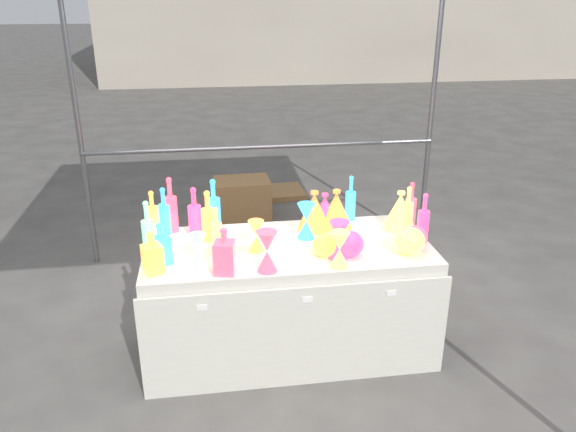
{
  "coord_description": "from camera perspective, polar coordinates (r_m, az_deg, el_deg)",
  "views": [
    {
      "loc": [
        -0.47,
        -3.18,
        2.25
      ],
      "look_at": [
        0.0,
        0.0,
        0.95
      ],
      "focal_mm": 35.0,
      "sensor_mm": 36.0,
      "label": 1
    }
  ],
  "objects": [
    {
      "name": "lampshade_1",
      "position": [
        3.78,
        4.91,
        0.74
      ],
      "size": [
        0.27,
        0.27,
        0.27
      ],
      "primitive_type": null,
      "rotation": [
        0.0,
        0.0,
        0.18
      ],
      "color": "yellow",
      "rests_on": "display_table"
    },
    {
      "name": "lampshade_3",
      "position": [
        3.82,
        11.3,
        0.58
      ],
      "size": [
        0.3,
        0.3,
        0.27
      ],
      "primitive_type": null,
      "rotation": [
        0.0,
        0.0,
        -0.43
      ],
      "color": "#126D73",
      "rests_on": "display_table"
    },
    {
      "name": "bottle_6",
      "position": [
        3.61,
        -8.13,
        0.07
      ],
      "size": [
        0.11,
        0.11,
        0.33
      ],
      "primitive_type": null,
      "rotation": [
        0.0,
        0.0,
        -0.27
      ],
      "color": "#F81743",
      "rests_on": "display_table"
    },
    {
      "name": "bottle_3",
      "position": [
        3.67,
        -9.47,
        0.39
      ],
      "size": [
        0.11,
        0.11,
        0.34
      ],
      "primitive_type": null,
      "rotation": [
        0.0,
        0.0,
        0.36
      ],
      "color": "blue",
      "rests_on": "display_table"
    },
    {
      "name": "hourglass_3",
      "position": [
        3.29,
        -9.1,
        -3.46
      ],
      "size": [
        0.1,
        0.1,
        0.2
      ],
      "primitive_type": null,
      "rotation": [
        0.0,
        0.0,
        -0.04
      ],
      "color": "#CC288C",
      "rests_on": "display_table"
    },
    {
      "name": "bottle_0",
      "position": [
        3.77,
        -13.59,
        0.36
      ],
      "size": [
        0.08,
        0.08,
        0.3
      ],
      "primitive_type": null,
      "rotation": [
        0.0,
        0.0,
        0.07
      ],
      "color": "#F81743",
      "rests_on": "display_table"
    },
    {
      "name": "bottle_1",
      "position": [
        3.75,
        -12.47,
        0.52
      ],
      "size": [
        0.09,
        0.09,
        0.32
      ],
      "primitive_type": null,
      "rotation": [
        0.0,
        0.0,
        0.29
      ],
      "color": "#1A9035",
      "rests_on": "display_table"
    },
    {
      "name": "display_table",
      "position": [
        3.72,
        0.02,
        -8.3
      ],
      "size": [
        1.84,
        0.83,
        0.75
      ],
      "color": "silver",
      "rests_on": "ground"
    },
    {
      "name": "hourglass_4",
      "position": [
        3.45,
        -3.25,
        -2.03
      ],
      "size": [
        0.1,
        0.1,
        0.2
      ],
      "primitive_type": null,
      "rotation": [
        0.0,
        0.0,
        -0.01
      ],
      "color": "#F81743",
      "rests_on": "display_table"
    },
    {
      "name": "bottle_5",
      "position": [
        3.46,
        -14.04,
        -1.23
      ],
      "size": [
        0.1,
        0.1,
        0.35
      ],
      "primitive_type": null,
      "rotation": [
        0.0,
        0.0,
        0.29
      ],
      "color": "#CC288C",
      "rests_on": "display_table"
    },
    {
      "name": "bottle_11",
      "position": [
        3.8,
        12.08,
        0.74
      ],
      "size": [
        0.09,
        0.09,
        0.31
      ],
      "primitive_type": null,
      "rotation": [
        0.0,
        0.0,
        -0.3
      ],
      "color": "#126D73",
      "rests_on": "display_table"
    },
    {
      "name": "hourglass_2",
      "position": [
        3.25,
        5.27,
        -3.43
      ],
      "size": [
        0.12,
        0.12,
        0.22
      ],
      "primitive_type": null,
      "rotation": [
        0.0,
        0.0,
        0.11
      ],
      "color": "#126D73",
      "rests_on": "display_table"
    },
    {
      "name": "ground",
      "position": [
        3.93,
        0.0,
        -12.95
      ],
      "size": [
        80.0,
        80.0,
        0.0
      ],
      "primitive_type": "plane",
      "color": "slate",
      "rests_on": "ground"
    },
    {
      "name": "globe_1",
      "position": [
        3.49,
        12.24,
        -2.64
      ],
      "size": [
        0.25,
        0.25,
        0.15
      ],
      "primitive_type": null,
      "rotation": [
        0.0,
        0.0,
        -0.43
      ],
      "color": "#126D73",
      "rests_on": "display_table"
    },
    {
      "name": "cardboard_box_closed",
      "position": [
        5.93,
        -4.65,
        1.78
      ],
      "size": [
        0.59,
        0.44,
        0.42
      ],
      "primitive_type": "cube",
      "rotation": [
        0.0,
        0.0,
        0.04
      ],
      "color": "#A4784A",
      "rests_on": "ground"
    },
    {
      "name": "lampshade_0",
      "position": [
        3.75,
        2.68,
        0.6
      ],
      "size": [
        0.29,
        0.29,
        0.27
      ],
      "primitive_type": null,
      "rotation": [
        0.0,
        0.0,
        -0.31
      ],
      "color": "yellow",
      "rests_on": "display_table"
    },
    {
      "name": "bottle_2",
      "position": [
        3.77,
        -11.82,
        1.14
      ],
      "size": [
        0.09,
        0.09,
        0.38
      ],
      "primitive_type": null,
      "rotation": [
        0.0,
        0.0,
        -0.1
      ],
      "color": "#FC5E1A",
      "rests_on": "display_table"
    },
    {
      "name": "lampshade_2",
      "position": [
        3.81,
        3.75,
        0.65
      ],
      "size": [
        0.23,
        0.23,
        0.23
      ],
      "primitive_type": null,
      "rotation": [
        0.0,
        0.0,
        -0.2
      ],
      "color": "blue",
      "rests_on": "display_table"
    },
    {
      "name": "hourglass_5",
      "position": [
        3.61,
        1.87,
        -0.5
      ],
      "size": [
        0.15,
        0.15,
        0.24
      ],
      "primitive_type": null,
      "rotation": [
        0.0,
        0.0,
        -0.4
      ],
      "color": "#1A9035",
      "rests_on": "display_table"
    },
    {
      "name": "globe_2",
      "position": [
        3.55,
        12.6,
        -2.32
      ],
      "size": [
        0.23,
        0.23,
        0.14
      ],
      "primitive_type": null,
      "rotation": [
        0.0,
        0.0,
        0.43
      ],
      "color": "#FC5E1A",
      "rests_on": "display_table"
    },
    {
      "name": "bottle_9",
      "position": [
        3.85,
        12.37,
        1.1
      ],
      "size": [
        0.09,
        0.09,
        0.32
      ],
      "primitive_type": null,
      "rotation": [
        0.0,
        0.0,
        -0.35
      ],
      "color": "#FC5E1A",
      "rests_on": "display_table"
    },
    {
      "name": "hourglass_1",
      "position": [
        3.35,
        5.18,
        -2.45
      ],
      "size": [
        0.15,
        0.15,
        0.24
      ],
      "primitive_type": null,
      "rotation": [
        0.0,
        0.0,
        -0.33
      ],
      "color": "blue",
      "rests_on": "display_table"
    },
    {
      "name": "bottle_8",
      "position": [
        3.91,
        6.38,
        1.83
      ],
      "size": [
        0.07,
        0.07,
        0.32
      ],
      "primitive_type": null,
      "rotation": [
        0.0,
        0.0,
        0.02
      ],
      "color": "#1A9035",
      "rests_on": "display_table"
    },
    {
      "name": "bottle_7",
      "position": [
        3.73,
        -7.55,
        1.08
      ],
      "size": [
        0.09,
        0.09,
        0.36
      ],
      "primitive_type": null,
      "rotation": [
        0.0,
        0.0,
        0.01
      ],
      "color": "#1A9035",
      "rests_on": "display_table"
    },
    {
      "name": "bottle_10",
      "position": [
        3.65,
        13.62,
        -0.17
      ],
      "size": [
        0.08,
        0.08,
        0.33
      ],
      "primitive_type": null,
      "rotation": [
        0.0,
        0.0,
        0.06
      ],
      "color": "blue",
      "rests_on": "display_table"
    },
    {
      "name": "bottle_4",
      "position": [
        3.45,
        -7.28,
        -1.36
      ],
      "size": [
        0.09,
        0.09,
        0.29
      ],
      "primitive_type": null,
      "rotation": [
        0.0,
        0.0,
        -0.33
      ],
      "color": "#126D73",
      "rests_on": "display_table"
    },
    {
      "name": "globe_0",
      "position": [
        3.4,
        3.79,
        -3.1
      ],
      "size": [
        0.16,
        0.16,
        0.12
      ],
      "primitive_type": null,
      "rotation": [
        0.0,
        0.0,
        -0.04
      ],
      "color": "#F81743",
      "rests_on": "display_table"
    },
    {
      "name": "cardboard_box_flat",
      "position": [
        6.6,
        -1.49,
        2.37
      ],
      "size": [
        0.75,
        0.56,
        0.06
      ],
      "primitive_type": "cube",
      "rotation": [
        0.0,
        0.0,
        0.08
      ],
      "color": "#A4784A",
      "rests_on": "ground"
    },
    {
      "name": "hourglass_0",
      "position": [
        3.19,
        -2.14,
        -3.61
      ],
      "size": [
        0.12,
        0.12,
        0.25
      ],
      "primitive_type": null,
      "rotation": [
        0.0,
        0.0,
        0.01
      ],
      "color": "#FC5E1A",
      "rests_on": "display_table"
    },
    {
      "name": "decanter_0",
      "position": [
        3.26,
        -13.64,
        -3.58
      ],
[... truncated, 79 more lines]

